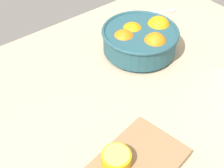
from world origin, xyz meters
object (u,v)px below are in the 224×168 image
(fruit_bowl, at_px, (140,39))
(cutting_board, at_px, (137,164))
(orange_half_0, at_px, (116,159))
(spoon, at_px, (162,11))

(fruit_bowl, distance_m, cutting_board, 0.48)
(cutting_board, height_order, orange_half_0, orange_half_0)
(cutting_board, relative_size, orange_half_0, 3.29)
(cutting_board, bearing_deg, spoon, 39.97)
(fruit_bowl, height_order, spoon, fruit_bowl)
(cutting_board, bearing_deg, fruit_bowl, 46.79)
(cutting_board, bearing_deg, orange_half_0, 145.33)
(fruit_bowl, xyz_separation_m, orange_half_0, (-0.37, -0.32, -0.01))
(spoon, bearing_deg, fruit_bowl, -150.87)
(fruit_bowl, bearing_deg, spoon, 29.13)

